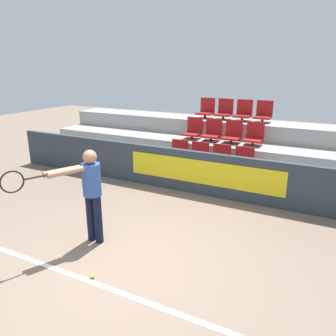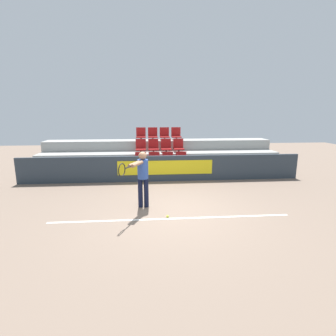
{
  "view_description": "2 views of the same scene",
  "coord_description": "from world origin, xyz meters",
  "px_view_note": "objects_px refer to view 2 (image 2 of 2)",
  "views": [
    {
      "loc": [
        2.62,
        -3.35,
        2.84
      ],
      "look_at": [
        -0.09,
        1.94,
        0.96
      ],
      "focal_mm": 35.0,
      "sensor_mm": 36.0,
      "label": 1
    },
    {
      "loc": [
        -0.61,
        -6.6,
        2.64
      ],
      "look_at": [
        0.08,
        1.59,
        0.87
      ],
      "focal_mm": 28.0,
      "sensor_mm": 36.0,
      "label": 2
    }
  ],
  "objects_px": {
    "stadium_chair_4": "(141,147)",
    "stadium_chair_8": "(141,135)",
    "stadium_chair_2": "(168,161)",
    "stadium_chair_3": "(181,160)",
    "tennis_ball": "(168,216)",
    "stadium_chair_7": "(179,147)",
    "stadium_chair_5": "(153,147)",
    "stadium_chair_0": "(141,161)",
    "tennis_player": "(142,174)",
    "stadium_chair_1": "(154,161)",
    "stadium_chair_11": "(176,135)",
    "stadium_chair_9": "(153,135)",
    "stadium_chair_6": "(166,147)",
    "stadium_chair_10": "(164,135)"
  },
  "relations": [
    {
      "from": "stadium_chair_4",
      "to": "stadium_chair_11",
      "type": "relative_size",
      "value": 1.0
    },
    {
      "from": "stadium_chair_3",
      "to": "stadium_chair_9",
      "type": "xyz_separation_m",
      "value": [
        -1.11,
        1.92,
        0.89
      ]
    },
    {
      "from": "stadium_chair_0",
      "to": "stadium_chair_4",
      "type": "bearing_deg",
      "value": 90.0
    },
    {
      "from": "stadium_chair_0",
      "to": "stadium_chair_10",
      "type": "bearing_deg",
      "value": 59.84
    },
    {
      "from": "stadium_chair_6",
      "to": "stadium_chair_8",
      "type": "distance_m",
      "value": 1.54
    },
    {
      "from": "stadium_chair_1",
      "to": "stadium_chair_9",
      "type": "xyz_separation_m",
      "value": [
        0.0,
        1.92,
        0.89
      ]
    },
    {
      "from": "stadium_chair_0",
      "to": "tennis_player",
      "type": "height_order",
      "value": "tennis_player"
    },
    {
      "from": "stadium_chair_0",
      "to": "stadium_chair_9",
      "type": "distance_m",
      "value": 2.19
    },
    {
      "from": "stadium_chair_0",
      "to": "stadium_chair_6",
      "type": "relative_size",
      "value": 1.0
    },
    {
      "from": "stadium_chair_4",
      "to": "stadium_chair_8",
      "type": "height_order",
      "value": "stadium_chair_8"
    },
    {
      "from": "stadium_chair_2",
      "to": "stadium_chair_7",
      "type": "relative_size",
      "value": 1.0
    },
    {
      "from": "stadium_chair_2",
      "to": "stadium_chair_9",
      "type": "distance_m",
      "value": 2.19
    },
    {
      "from": "stadium_chair_8",
      "to": "stadium_chair_3",
      "type": "bearing_deg",
      "value": -48.92
    },
    {
      "from": "stadium_chair_1",
      "to": "stadium_chair_6",
      "type": "xyz_separation_m",
      "value": [
        0.56,
        0.96,
        0.44
      ]
    },
    {
      "from": "stadium_chair_3",
      "to": "tennis_player",
      "type": "bearing_deg",
      "value": -113.92
    },
    {
      "from": "stadium_chair_5",
      "to": "stadium_chair_9",
      "type": "height_order",
      "value": "stadium_chair_9"
    },
    {
      "from": "stadium_chair_3",
      "to": "tennis_player",
      "type": "distance_m",
      "value": 3.89
    },
    {
      "from": "stadium_chair_5",
      "to": "stadium_chair_4",
      "type": "bearing_deg",
      "value": 180.0
    },
    {
      "from": "stadium_chair_1",
      "to": "stadium_chair_5",
      "type": "bearing_deg",
      "value": 90.0
    },
    {
      "from": "stadium_chair_10",
      "to": "stadium_chair_3",
      "type": "bearing_deg",
      "value": -73.8
    },
    {
      "from": "stadium_chair_1",
      "to": "stadium_chair_8",
      "type": "xyz_separation_m",
      "value": [
        -0.56,
        1.92,
        0.89
      ]
    },
    {
      "from": "stadium_chair_7",
      "to": "tennis_ball",
      "type": "bearing_deg",
      "value": -100.01
    },
    {
      "from": "stadium_chair_10",
      "to": "stadium_chair_9",
      "type": "bearing_deg",
      "value": 180.0
    },
    {
      "from": "stadium_chair_7",
      "to": "stadium_chair_5",
      "type": "bearing_deg",
      "value": 180.0
    },
    {
      "from": "stadium_chair_1",
      "to": "stadium_chair_5",
      "type": "relative_size",
      "value": 1.0
    },
    {
      "from": "stadium_chair_3",
      "to": "stadium_chair_2",
      "type": "bearing_deg",
      "value": 180.0
    },
    {
      "from": "stadium_chair_0",
      "to": "stadium_chair_6",
      "type": "bearing_deg",
      "value": 40.71
    },
    {
      "from": "stadium_chair_8",
      "to": "stadium_chair_0",
      "type": "bearing_deg",
      "value": -90.0
    },
    {
      "from": "stadium_chair_1",
      "to": "stadium_chair_10",
      "type": "relative_size",
      "value": 1.0
    },
    {
      "from": "tennis_player",
      "to": "stadium_chair_3",
      "type": "bearing_deg",
      "value": 90.11
    },
    {
      "from": "stadium_chair_3",
      "to": "stadium_chair_7",
      "type": "relative_size",
      "value": 1.0
    },
    {
      "from": "stadium_chair_2",
      "to": "stadium_chair_4",
      "type": "bearing_deg",
      "value": 139.29
    },
    {
      "from": "stadium_chair_5",
      "to": "stadium_chair_8",
      "type": "bearing_deg",
      "value": 120.16
    },
    {
      "from": "tennis_player",
      "to": "stadium_chair_1",
      "type": "bearing_deg",
      "value": 106.68
    },
    {
      "from": "stadium_chair_5",
      "to": "stadium_chair_3",
      "type": "bearing_deg",
      "value": -40.71
    },
    {
      "from": "stadium_chair_5",
      "to": "stadium_chair_9",
      "type": "relative_size",
      "value": 1.0
    },
    {
      "from": "stadium_chair_6",
      "to": "stadium_chair_8",
      "type": "relative_size",
      "value": 1.0
    },
    {
      "from": "stadium_chair_7",
      "to": "stadium_chair_9",
      "type": "bearing_deg",
      "value": 139.29
    },
    {
      "from": "stadium_chair_4",
      "to": "stadium_chair_6",
      "type": "bearing_deg",
      "value": 0.0
    },
    {
      "from": "stadium_chair_7",
      "to": "stadium_chair_6",
      "type": "bearing_deg",
      "value": 180.0
    },
    {
      "from": "stadium_chair_9",
      "to": "stadium_chair_5",
      "type": "bearing_deg",
      "value": -90.0
    },
    {
      "from": "stadium_chair_1",
      "to": "stadium_chair_8",
      "type": "distance_m",
      "value": 2.19
    },
    {
      "from": "stadium_chair_3",
      "to": "tennis_ball",
      "type": "bearing_deg",
      "value": -102.18
    },
    {
      "from": "stadium_chair_1",
      "to": "stadium_chair_4",
      "type": "distance_m",
      "value": 1.2
    },
    {
      "from": "stadium_chair_6",
      "to": "tennis_ball",
      "type": "relative_size",
      "value": 8.71
    },
    {
      "from": "stadium_chair_4",
      "to": "stadium_chair_9",
      "type": "relative_size",
      "value": 1.0
    },
    {
      "from": "stadium_chair_4",
      "to": "stadium_chair_6",
      "type": "distance_m",
      "value": 1.11
    },
    {
      "from": "stadium_chair_1",
      "to": "stadium_chair_7",
      "type": "distance_m",
      "value": 1.54
    },
    {
      "from": "stadium_chair_0",
      "to": "stadium_chair_10",
      "type": "distance_m",
      "value": 2.39
    },
    {
      "from": "stadium_chair_5",
      "to": "stadium_chair_6",
      "type": "height_order",
      "value": "same"
    }
  ]
}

